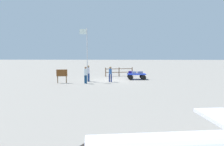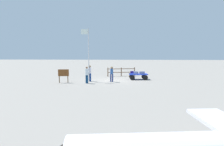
% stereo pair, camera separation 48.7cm
% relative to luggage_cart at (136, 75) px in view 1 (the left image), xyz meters
% --- Properties ---
extents(ground_plane, '(120.00, 120.00, 0.00)m').
position_rel_luggage_cart_xyz_m(ground_plane, '(2.91, 0.81, -0.49)').
color(ground_plane, gray).
extents(luggage_cart, '(2.14, 1.38, 0.66)m').
position_rel_luggage_cart_xyz_m(luggage_cart, '(0.00, 0.00, 0.00)').
color(luggage_cart, blue).
rests_on(luggage_cart, ground).
extents(suitcase_tan, '(0.63, 0.40, 0.28)m').
position_rel_luggage_cart_xyz_m(suitcase_tan, '(-0.44, -0.05, 0.32)').
color(suitcase_tan, gray).
rests_on(suitcase_tan, luggage_cart).
extents(suitcase_maroon, '(0.57, 0.47, 0.28)m').
position_rel_luggage_cart_xyz_m(suitcase_maroon, '(0.26, 0.02, 0.32)').
color(suitcase_maroon, gray).
rests_on(suitcase_maroon, luggage_cart).
extents(suitcase_olive, '(0.55, 0.40, 0.27)m').
position_rel_luggage_cart_xyz_m(suitcase_olive, '(0.62, -0.36, 0.31)').
color(suitcase_olive, navy).
rests_on(suitcase_olive, luggage_cart).
extents(worker_lead, '(0.43, 0.43, 1.74)m').
position_rel_luggage_cart_xyz_m(worker_lead, '(5.32, 1.83, 0.52)').
color(worker_lead, navy).
rests_on(worker_lead, ground).
extents(worker_trailing, '(0.37, 0.37, 1.65)m').
position_rel_luggage_cart_xyz_m(worker_trailing, '(2.93, 2.12, 0.47)').
color(worker_trailing, navy).
rests_on(worker_trailing, ground).
extents(worker_supervisor, '(0.47, 0.47, 1.71)m').
position_rel_luggage_cart_xyz_m(worker_supervisor, '(5.38, 3.21, 0.51)').
color(worker_supervisor, navy).
rests_on(worker_supervisor, ground).
extents(flagpole, '(0.82, 0.10, 5.64)m').
position_rel_luggage_cart_xyz_m(flagpole, '(5.45, 1.95, 2.75)').
color(flagpole, silver).
rests_on(flagpole, ground).
extents(signboard, '(1.09, 0.17, 1.38)m').
position_rel_luggage_cart_xyz_m(signboard, '(7.86, 2.93, 0.44)').
color(signboard, '#4C3319').
rests_on(signboard, ground).
extents(wooden_fence, '(3.60, 0.81, 1.14)m').
position_rel_luggage_cart_xyz_m(wooden_fence, '(1.97, -3.01, 0.17)').
color(wooden_fence, brown).
rests_on(wooden_fence, ground).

